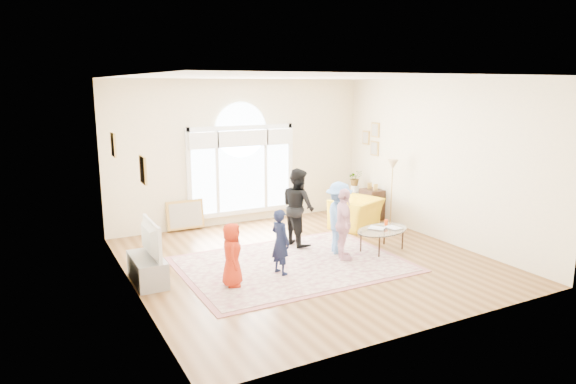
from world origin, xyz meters
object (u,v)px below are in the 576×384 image
area_rug (293,264)px  coffee_table (382,230)px  tv_console (147,270)px  armchair (356,214)px  television (146,239)px

area_rug → coffee_table: size_ratio=2.73×
tv_console → armchair: (4.75, 1.04, 0.12)m
tv_console → television: television is taller
tv_console → coffee_table: size_ratio=0.76×
coffee_table → armchair: bearing=56.6°
coffee_table → armchair: 1.59m
area_rug → coffee_table: coffee_table is taller
area_rug → tv_console: 2.45m
area_rug → armchair: size_ratio=3.56×
area_rug → coffee_table: (1.85, -0.11, 0.39)m
area_rug → television: size_ratio=3.59×
armchair → coffee_table: bearing=49.7°
coffee_table → tv_console: bearing=157.8°
television → coffee_table: television is taller
tv_console → coffee_table: 4.30m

